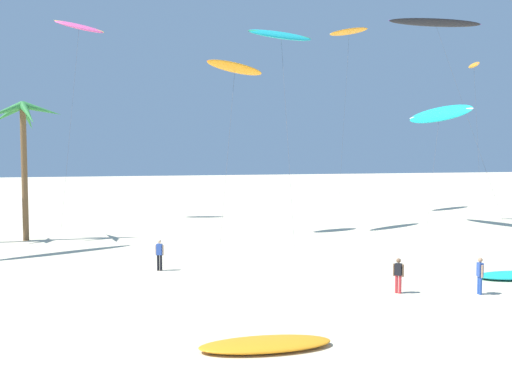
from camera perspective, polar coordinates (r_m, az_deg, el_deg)
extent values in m
cylinder|color=brown|center=(45.35, -21.52, 1.70)|extent=(0.42, 0.42, 9.74)
cone|color=#33843D|center=(45.24, -20.03, 7.49)|extent=(2.77, 0.69, 1.20)
cone|color=#33843D|center=(46.40, -21.26, 6.75)|extent=(1.03, 2.52, 2.10)
cone|color=#33843D|center=(46.07, -22.91, 7.00)|extent=(2.61, 1.71, 1.73)
cone|color=#33843D|center=(44.98, -23.16, 7.23)|extent=(2.66, 1.73, 1.51)
cone|color=#33843D|center=(44.30, -21.22, 7.08)|extent=(1.53, 2.61, 1.86)
ellipsoid|color=orange|center=(65.95, 20.35, 11.45)|extent=(4.46, 7.02, 1.68)
ellipsoid|color=#EA5193|center=(65.95, 20.35, 11.48)|extent=(4.08, 6.85, 1.25)
cylinder|color=#4C4C51|center=(63.34, 20.67, 4.77)|extent=(1.50, 3.91, 15.25)
ellipsoid|color=black|center=(57.42, 16.98, 15.43)|extent=(8.61, 2.49, 0.93)
ellipsoid|color=purple|center=(57.42, 16.98, 15.46)|extent=(8.67, 1.84, 0.52)
cylinder|color=#4C4C51|center=(54.84, 19.96, 6.37)|extent=(3.50, 5.81, 17.95)
ellipsoid|color=#19B2B7|center=(53.15, 17.34, 7.20)|extent=(2.52, 7.88, 2.02)
ellipsoid|color=white|center=(53.16, 17.34, 7.25)|extent=(1.77, 7.86, 1.02)
cylinder|color=#4C4C51|center=(50.31, 16.78, 1.87)|extent=(3.68, 4.27, 9.51)
ellipsoid|color=#19B2B7|center=(48.82, 2.44, 14.93)|extent=(6.94, 4.60, 1.41)
ellipsoid|color=green|center=(48.82, 2.44, 14.97)|extent=(6.58, 3.78, 0.79)
cylinder|color=#4C4C51|center=(43.14, 3.03, 5.79)|extent=(2.07, 9.45, 15.65)
ellipsoid|color=orange|center=(65.66, 9.03, 15.10)|extent=(6.48, 4.73, 2.25)
ellipsoid|color=white|center=(65.67, 9.03, 15.13)|extent=(6.19, 4.00, 1.84)
cylinder|color=#4C4C51|center=(62.92, 8.51, 6.75)|extent=(2.16, 2.49, 19.13)
ellipsoid|color=orange|center=(46.51, -2.05, 11.94)|extent=(5.08, 2.77, 1.41)
ellipsoid|color=#EA5193|center=(46.51, -2.05, 11.99)|extent=(4.87, 1.93, 1.03)
cylinder|color=#4C4C51|center=(42.44, -2.73, 3.91)|extent=(2.69, 6.80, 12.83)
ellipsoid|color=#EA5193|center=(58.79, -16.76, 15.09)|extent=(4.82, 2.34, 1.83)
ellipsoid|color=yellow|center=(58.80, -16.77, 15.12)|extent=(4.63, 1.52, 1.43)
cylinder|color=#4C4C51|center=(52.94, -17.51, 6.48)|extent=(1.53, 9.58, 17.88)
ellipsoid|color=orange|center=(19.77, 0.94, -14.53)|extent=(4.50, 1.91, 0.30)
ellipsoid|color=green|center=(19.77, 0.94, -14.47)|extent=(2.07, 1.51, 0.18)
cylinder|color=black|center=(32.39, -9.46, -6.78)|extent=(0.14, 0.14, 0.86)
cylinder|color=black|center=(32.33, -9.19, -6.79)|extent=(0.14, 0.14, 0.86)
cube|color=#2D4CA5|center=(32.23, -9.34, -5.51)|extent=(0.36, 0.32, 0.60)
cylinder|color=beige|center=(32.32, -9.69, -5.56)|extent=(0.09, 0.09, 0.56)
cylinder|color=beige|center=(32.16, -8.99, -5.60)|extent=(0.09, 0.09, 0.56)
sphere|color=beige|center=(32.16, -9.35, -4.74)|extent=(0.21, 0.21, 0.21)
cylinder|color=#284CA3|center=(28.68, 20.77, -8.41)|extent=(0.14, 0.14, 0.82)
cylinder|color=#284CA3|center=(28.53, 20.92, -8.48)|extent=(0.14, 0.14, 0.82)
cube|color=#2D4CA5|center=(28.46, 20.88, -7.04)|extent=(0.25, 0.33, 0.61)
cylinder|color=tan|center=(28.65, 20.69, -7.04)|extent=(0.09, 0.09, 0.56)
cylinder|color=tan|center=(28.29, 21.07, -7.19)|extent=(0.09, 0.09, 0.56)
sphere|color=tan|center=(28.38, 20.91, -6.16)|extent=(0.21, 0.21, 0.21)
cylinder|color=red|center=(27.71, 13.78, -8.69)|extent=(0.14, 0.14, 0.83)
cylinder|color=red|center=(27.76, 13.45, -8.66)|extent=(0.14, 0.14, 0.83)
cube|color=black|center=(27.60, 13.64, -7.30)|extent=(0.35, 0.36, 0.54)
cylinder|color=brown|center=(27.54, 14.05, -7.41)|extent=(0.09, 0.09, 0.56)
cylinder|color=brown|center=(27.67, 13.22, -7.34)|extent=(0.09, 0.09, 0.56)
sphere|color=brown|center=(27.52, 13.65, -6.47)|extent=(0.21, 0.21, 0.21)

